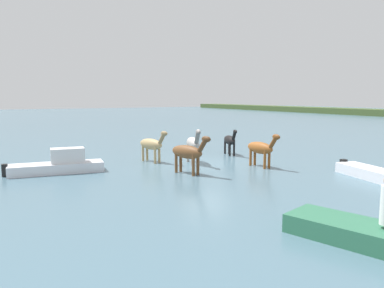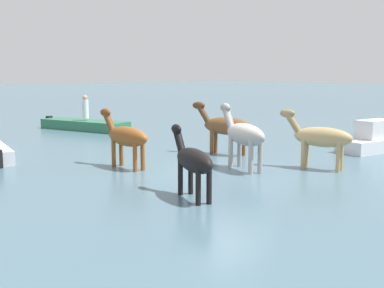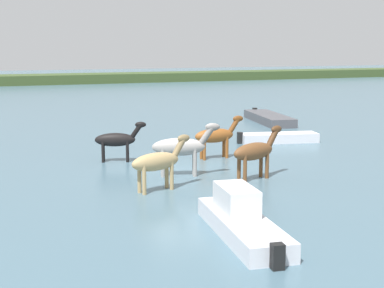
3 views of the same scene
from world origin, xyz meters
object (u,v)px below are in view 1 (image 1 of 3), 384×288
Objects in this scene: horse_pinto_flank at (193,144)px; horse_chestnut_trailing at (152,144)px; horse_rear_stallion at (230,140)px; horse_mid_herd at (261,148)px; horse_lead at (188,152)px; boat_skiff_near at (374,176)px; boat_launch_far at (59,166)px.

horse_chestnut_trailing is (-1.52, -1.78, -0.09)m from horse_pinto_flank.
horse_chestnut_trailing is at bearing -72.43° from horse_rear_stallion.
horse_lead is at bearing -96.97° from horse_mid_herd.
horse_chestnut_trailing is 0.56× the size of boat_skiff_near.
horse_mid_herd is at bearing -13.06° from boat_launch_far.
boat_launch_far is at bearing -69.49° from horse_rear_stallion.
horse_rear_stallion reaches higher than boat_launch_far.
horse_rear_stallion is 0.93× the size of horse_mid_herd.
horse_mid_herd is 5.97m from horse_chestnut_trailing.
horse_pinto_flank is 1.09× the size of horse_chestnut_trailing.
horse_mid_herd is at bearing 61.42° from horse_pinto_flank.
horse_pinto_flank is 8.92m from boat_skiff_near.
boat_skiff_near is (4.97, 6.67, -0.88)m from horse_lead.
horse_mid_herd is 0.56× the size of boat_skiff_near.
horse_pinto_flank is 1.05× the size of horse_lead.
horse_chestnut_trailing reaches higher than boat_skiff_near.
horse_rear_stallion is at bearing 75.19° from horse_chestnut_trailing.
horse_rear_stallion is at bearing 10.90° from boat_launch_far.
horse_lead is (3.82, -5.03, 0.11)m from horse_rear_stallion.
horse_pinto_flank is at bearing -138.10° from horse_mid_herd.
boat_launch_far is at bearing -138.89° from horse_lead.
boat_skiff_near is (8.77, 6.90, -0.84)m from horse_chestnut_trailing.
horse_rear_stallion is at bearing -157.36° from boat_skiff_near.
horse_pinto_flank reaches higher than boat_skiff_near.
horse_lead reaches higher than boat_launch_far.
boat_skiff_near is at bearing 35.97° from horse_lead.
boat_launch_far is 1.09× the size of boat_skiff_near.
horse_lead is (2.28, -1.55, -0.05)m from horse_pinto_flank.
horse_rear_stallion is 0.47× the size of boat_launch_far.
horse_pinto_flank reaches higher than horse_lead.
horse_chestnut_trailing is at bearing -129.71° from boat_skiff_near.
boat_launch_far reaches higher than boat_skiff_near.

